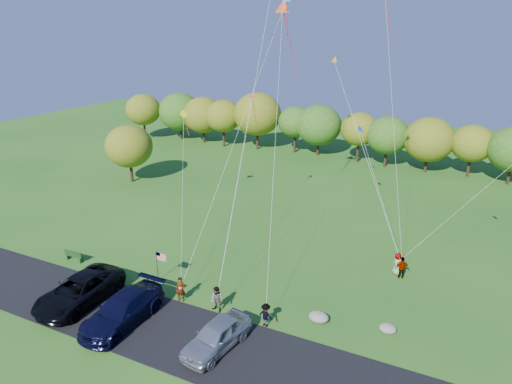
% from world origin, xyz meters
% --- Properties ---
extents(ground, '(140.00, 140.00, 0.00)m').
position_xyz_m(ground, '(0.00, 0.00, 0.00)').
color(ground, '#275B1A').
rests_on(ground, ground).
extents(asphalt_lane, '(44.00, 6.00, 0.06)m').
position_xyz_m(asphalt_lane, '(0.00, -4.00, 0.03)').
color(asphalt_lane, black).
rests_on(asphalt_lane, ground).
extents(treeline, '(75.40, 28.11, 8.12)m').
position_xyz_m(treeline, '(-0.53, 35.92, 4.62)').
color(treeline, '#3C2616').
rests_on(treeline, ground).
extents(minivan_dark, '(3.17, 6.66, 1.83)m').
position_xyz_m(minivan_dark, '(-7.80, -4.02, 0.98)').
color(minivan_dark, black).
rests_on(minivan_dark, asphalt_lane).
extents(minivan_navy, '(2.63, 6.32, 1.82)m').
position_xyz_m(minivan_navy, '(-3.61, -4.48, 0.97)').
color(minivan_navy, black).
rests_on(minivan_navy, asphalt_lane).
extents(minivan_silver, '(2.75, 5.21, 1.69)m').
position_xyz_m(minivan_silver, '(2.99, -4.01, 0.90)').
color(minivan_silver, '#A9ACB3').
rests_on(minivan_silver, asphalt_lane).
extents(flyer_a, '(0.78, 0.66, 1.81)m').
position_xyz_m(flyer_a, '(-1.75, -0.80, 0.90)').
color(flyer_a, '#4C4C59').
rests_on(flyer_a, ground).
extents(flyer_b, '(1.02, 0.87, 1.83)m').
position_xyz_m(flyer_b, '(1.12, -0.80, 0.91)').
color(flyer_b, '#4C4C59').
rests_on(flyer_b, ground).
extents(flyer_c, '(1.11, 0.75, 1.59)m').
position_xyz_m(flyer_c, '(4.66, -0.78, 0.79)').
color(flyer_c, '#4C4C59').
rests_on(flyer_c, ground).
extents(flyer_d, '(1.10, 0.75, 1.74)m').
position_xyz_m(flyer_d, '(11.38, 8.98, 0.87)').
color(flyer_d, '#4C4C59').
rests_on(flyer_d, ground).
extents(flyer_e, '(1.02, 0.87, 1.78)m').
position_xyz_m(flyer_e, '(10.96, 9.40, 0.89)').
color(flyer_e, '#4C4C59').
rests_on(flyer_e, ground).
extents(park_bench, '(1.70, 0.45, 0.94)m').
position_xyz_m(park_bench, '(-12.76, 0.12, 0.50)').
color(park_bench, '#153A15').
rests_on(park_bench, ground).
extents(trash_barrel, '(0.62, 0.62, 0.93)m').
position_xyz_m(trash_barrel, '(-8.19, -0.55, 0.47)').
color(trash_barrel, '#0D21C6').
rests_on(trash_barrel, ground).
extents(flag_assembly, '(0.89, 0.58, 2.41)m').
position_xyz_m(flag_assembly, '(-4.58, 0.66, 1.80)').
color(flag_assembly, black).
rests_on(flag_assembly, ground).
extents(boulder_near, '(1.32, 1.03, 0.66)m').
position_xyz_m(boulder_near, '(7.52, 1.11, 0.33)').
color(boulder_near, gray).
rests_on(boulder_near, ground).
extents(boulder_far, '(1.08, 0.90, 0.56)m').
position_xyz_m(boulder_far, '(11.72, 1.93, 0.28)').
color(boulder_far, gray).
rests_on(boulder_far, ground).
extents(kites_aloft, '(28.47, 6.57, 16.12)m').
position_xyz_m(kites_aloft, '(0.78, 14.04, 18.33)').
color(kites_aloft, '#CA4C16').
rests_on(kites_aloft, ground).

